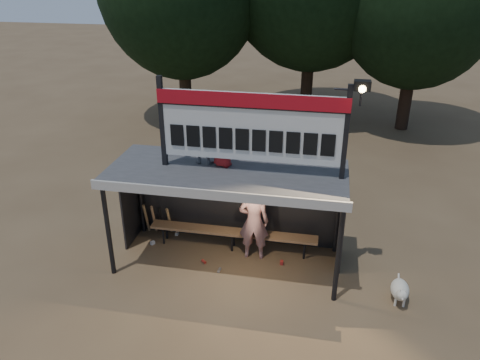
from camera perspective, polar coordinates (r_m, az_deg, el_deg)
name	(u,v)px	position (r m, az deg, el deg)	size (l,w,h in m)	color
ground	(228,261)	(10.92, -1.45, -9.85)	(80.00, 80.00, 0.00)	brown
player	(254,222)	(10.59, 1.69, -5.10)	(0.68, 0.45, 1.87)	silver
child_a	(202,139)	(9.95, -4.64, 5.02)	(0.52, 0.41, 1.07)	slate
child_b	(223,142)	(9.75, -2.10, 4.63)	(0.52, 0.34, 1.06)	maroon
dugout_shelter	(230,184)	(10.19, -1.27, -0.55)	(5.10, 2.08, 2.32)	#3B3B3D
scoreboard_assembly	(254,125)	(9.30, 1.70, 6.71)	(4.10, 0.27, 1.99)	black
bench	(233,233)	(11.13, -0.87, -6.43)	(4.00, 0.35, 0.48)	#956C46
dog	(400,290)	(10.15, 18.93, -12.60)	(0.36, 0.81, 0.49)	beige
bats	(158,219)	(11.86, -9.99, -4.73)	(0.68, 0.35, 0.84)	olive
litter	(205,253)	(11.15, -4.25, -8.88)	(3.28, 1.40, 0.08)	red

